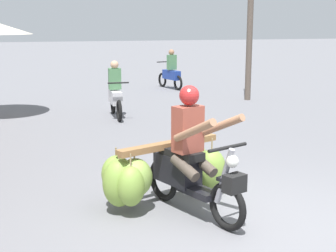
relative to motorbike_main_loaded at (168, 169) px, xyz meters
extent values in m
plane|color=slate|center=(0.90, -1.04, -0.49)|extent=(120.00, 120.00, 0.00)
torus|color=black|center=(0.41, -0.91, -0.21)|extent=(0.27, 0.55, 0.56)
torus|color=black|center=(0.00, 0.22, -0.21)|extent=(0.27, 0.55, 0.56)
cube|color=black|center=(0.24, -0.44, -0.17)|extent=(0.42, 0.61, 0.08)
cube|color=black|center=(0.10, -0.06, 0.01)|extent=(0.48, 0.70, 0.36)
cube|color=black|center=(0.13, -0.14, 0.23)|extent=(0.45, 0.65, 0.10)
cylinder|color=gray|center=(0.39, -0.85, 0.13)|extent=(0.16, 0.29, 0.69)
cylinder|color=black|center=(0.40, -0.89, 0.47)|extent=(0.54, 0.23, 0.04)
sphere|color=silver|center=(0.43, -0.96, 0.33)|extent=(0.14, 0.14, 0.14)
cube|color=black|center=(0.45, -1.00, 0.09)|extent=(0.28, 0.23, 0.20)
cube|color=black|center=(0.41, -0.91, 0.09)|extent=(0.19, 0.30, 0.04)
cube|color=olive|center=(0.05, 0.08, 0.29)|extent=(1.44, 0.61, 0.08)
cube|color=olive|center=(-0.01, 0.25, 0.26)|extent=(1.29, 0.54, 0.06)
ellipsoid|color=#8AAE4D|center=(-0.45, -0.09, -0.04)|extent=(0.56, 0.53, 0.49)
cylinder|color=#998459|center=(-0.45, -0.09, 0.24)|extent=(0.02, 0.02, 0.13)
ellipsoid|color=#7CA03F|center=(-0.64, -0.07, -0.09)|extent=(0.46, 0.42, 0.60)
cylinder|color=#998459|center=(-0.64, -0.07, 0.24)|extent=(0.02, 0.02, 0.12)
ellipsoid|color=#7DA140|center=(-0.53, -0.22, -0.10)|extent=(0.44, 0.42, 0.50)
cylinder|color=#998459|center=(-0.53, -0.22, 0.21)|extent=(0.02, 0.02, 0.18)
ellipsoid|color=#7B9F3E|center=(0.69, 0.23, -0.14)|extent=(0.49, 0.47, 0.58)
cylinder|color=#998459|center=(0.69, 0.23, 0.21)|extent=(0.02, 0.02, 0.18)
ellipsoid|color=#87AA49|center=(0.55, 0.56, -0.13)|extent=(0.58, 0.55, 0.60)
cylinder|color=#998459|center=(0.55, 0.56, 0.22)|extent=(0.02, 0.02, 0.16)
ellipsoid|color=#7DA140|center=(-0.64, 0.12, -0.03)|extent=(0.49, 0.46, 0.47)
cylinder|color=#998459|center=(-0.64, 0.12, 0.24)|extent=(0.02, 0.02, 0.13)
cube|color=#994738|center=(0.17, -0.25, 0.56)|extent=(0.39, 0.32, 0.56)
sphere|color=#B22626|center=(0.18, -0.27, 0.97)|extent=(0.24, 0.24, 0.24)
cylinder|color=#9E7051|center=(0.47, -0.50, 0.63)|extent=(0.38, 0.69, 0.39)
cylinder|color=#9E7051|center=(0.10, -0.64, 0.63)|extent=(0.28, 0.72, 0.39)
cylinder|color=#4C4238|center=(0.34, -0.32, 0.13)|extent=(0.27, 0.46, 0.27)
cylinder|color=#4C4238|center=(0.08, -0.41, 0.13)|extent=(0.27, 0.46, 0.27)
torus|color=black|center=(0.52, 5.53, -0.23)|extent=(0.11, 0.52, 0.52)
torus|color=black|center=(0.59, 6.63, -0.23)|extent=(0.11, 0.52, 0.52)
cube|color=silver|center=(0.56, 6.18, 0.01)|extent=(0.29, 0.91, 0.32)
cylinder|color=black|center=(0.52, 5.58, 0.43)|extent=(0.50, 0.07, 0.04)
cube|color=#4C7F51|center=(0.56, 6.20, 0.46)|extent=(0.31, 0.22, 0.52)
sphere|color=tan|center=(0.56, 6.18, 0.81)|extent=(0.20, 0.20, 0.20)
torus|color=black|center=(3.36, 11.40, -0.23)|extent=(0.20, 0.52, 0.52)
torus|color=black|center=(3.61, 10.33, -0.23)|extent=(0.20, 0.52, 0.52)
cube|color=navy|center=(3.51, 10.77, 0.01)|extent=(0.44, 0.93, 0.32)
cylinder|color=black|center=(3.37, 11.36, 0.43)|extent=(0.50, 0.15, 0.04)
cube|color=#4C7F51|center=(3.51, 10.75, 0.46)|extent=(0.34, 0.26, 0.52)
sphere|color=#9E7051|center=(3.51, 10.77, 0.81)|extent=(0.20, 0.20, 0.20)
camera|label=1|loc=(-1.75, -5.58, 1.80)|focal=51.67mm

